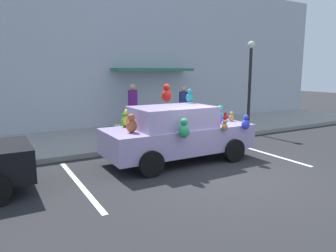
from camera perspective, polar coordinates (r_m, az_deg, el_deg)
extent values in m
plane|color=#262628|center=(7.96, 9.34, -8.45)|extent=(60.00, 60.00, 0.00)
cube|color=gray|center=(12.09, -5.76, -1.64)|extent=(24.00, 4.00, 0.15)
cube|color=#B2B7C1|center=(13.86, -9.73, 12.73)|extent=(24.00, 0.30, 6.40)
cube|color=#2D7251|center=(13.96, -2.79, 10.17)|extent=(3.60, 1.10, 0.12)
cube|color=silver|center=(10.28, 16.49, -4.50)|extent=(0.12, 3.60, 0.01)
cube|color=silver|center=(7.44, -15.80, -10.00)|extent=(0.12, 3.60, 0.01)
cube|color=#A390C0|center=(8.77, 1.95, -2.24)|extent=(4.15, 1.64, 0.68)
cube|color=#A390C0|center=(8.55, 0.80, 1.68)|extent=(2.16, 1.45, 0.56)
cylinder|color=black|center=(10.20, 5.66, -2.40)|extent=(0.64, 0.22, 0.64)
cylinder|color=black|center=(8.95, 11.79, -4.32)|extent=(0.64, 0.22, 0.64)
cylinder|color=black|center=(8.99, -7.86, -4.14)|extent=(0.64, 0.22, 0.64)
cylinder|color=black|center=(7.54, -3.11, -6.81)|extent=(0.64, 0.22, 0.64)
ellipsoid|color=#A7532D|center=(7.83, -6.61, -0.02)|extent=(0.27, 0.22, 0.32)
sphere|color=#A7532D|center=(7.80, -6.64, 1.60)|extent=(0.17, 0.17, 0.17)
ellipsoid|color=#42A411|center=(8.66, -7.80, 0.73)|extent=(0.23, 0.19, 0.27)
sphere|color=#42A411|center=(8.64, -7.83, 1.94)|extent=(0.15, 0.15, 0.15)
ellipsoid|color=red|center=(7.62, -3.18, -0.44)|extent=(0.23, 0.19, 0.28)
sphere|color=red|center=(7.59, -3.19, 0.97)|extent=(0.15, 0.15, 0.15)
ellipsoid|color=orange|center=(9.36, 8.83, 1.58)|extent=(0.28, 0.23, 0.33)
sphere|color=orange|center=(9.33, 8.87, 2.99)|extent=(0.18, 0.18, 0.18)
ellipsoid|color=blue|center=(8.95, 13.88, 0.29)|extent=(0.24, 0.20, 0.29)
sphere|color=blue|center=(8.92, 13.93, 1.54)|extent=(0.15, 0.15, 0.15)
ellipsoid|color=maroon|center=(9.86, 10.31, 1.53)|extent=(0.16, 0.13, 0.19)
sphere|color=maroon|center=(9.84, 10.33, 2.27)|extent=(0.10, 0.10, 0.10)
ellipsoid|color=teal|center=(9.47, 3.95, 5.14)|extent=(0.24, 0.19, 0.28)
sphere|color=teal|center=(9.46, 3.97, 6.30)|extent=(0.15, 0.15, 0.15)
ellipsoid|color=#953B6C|center=(8.51, -5.90, 0.70)|extent=(0.25, 0.21, 0.30)
sphere|color=#953B6C|center=(8.48, -5.93, 2.08)|extent=(0.16, 0.16, 0.16)
ellipsoid|color=#28945D|center=(7.68, 2.92, -0.95)|extent=(0.29, 0.23, 0.34)
sphere|color=#28945D|center=(7.64, 2.94, 0.76)|extent=(0.18, 0.18, 0.18)
ellipsoid|color=#6A45E6|center=(9.29, 9.16, 1.46)|extent=(0.27, 0.22, 0.32)
sphere|color=#6A45E6|center=(9.26, 9.20, 2.78)|extent=(0.17, 0.17, 0.17)
ellipsoid|color=#A7703F|center=(8.49, 10.24, -0.19)|extent=(0.17, 0.14, 0.20)
sphere|color=#A7703F|center=(8.47, 10.27, 0.75)|extent=(0.11, 0.11, 0.11)
ellipsoid|color=#B91735|center=(8.24, -2.18, 0.35)|extent=(0.23, 0.19, 0.27)
sphere|color=#B91735|center=(8.21, -2.19, 1.64)|extent=(0.15, 0.15, 0.15)
ellipsoid|color=#21D77B|center=(9.83, 9.39, 1.93)|extent=(0.27, 0.22, 0.32)
sphere|color=#21D77B|center=(9.80, 9.42, 3.21)|extent=(0.17, 0.17, 0.17)
ellipsoid|color=red|center=(7.74, -0.25, 5.48)|extent=(0.26, 0.21, 0.31)
sphere|color=red|center=(7.73, -0.25, 7.04)|extent=(0.16, 0.16, 0.16)
ellipsoid|color=#E3DA4D|center=(8.65, -7.34, 0.95)|extent=(0.28, 0.23, 0.34)
sphere|color=#E3DA4D|center=(8.62, -7.38, 2.46)|extent=(0.18, 0.18, 0.18)
ellipsoid|color=#AA8843|center=(9.76, 11.42, 1.47)|extent=(0.17, 0.14, 0.21)
sphere|color=#AA8843|center=(9.74, 11.44, 2.29)|extent=(0.11, 0.11, 0.11)
ellipsoid|color=#A02755|center=(9.59, 5.19, 1.46)|extent=(0.17, 0.14, 0.20)
sphere|color=#A02755|center=(9.57, 5.20, 2.29)|extent=(0.11, 0.11, 0.11)
ellipsoid|color=#B57724|center=(8.64, -7.18, 0.86)|extent=(0.26, 0.22, 0.31)
sphere|color=#B57724|center=(8.61, -7.21, 2.27)|extent=(0.17, 0.17, 0.17)
ellipsoid|color=beige|center=(10.67, -9.12, -1.79)|extent=(0.31, 0.26, 0.39)
sphere|color=beige|center=(10.62, -9.16, -0.31)|extent=(0.22, 0.22, 0.22)
sphere|color=beige|center=(10.58, -9.57, 0.07)|extent=(0.09, 0.09, 0.09)
sphere|color=beige|center=(10.63, -8.78, 0.14)|extent=(0.09, 0.09, 0.09)
cylinder|color=black|center=(13.05, 14.53, 6.40)|extent=(0.12, 0.12, 3.21)
sphere|color=#EAEACC|center=(13.07, 14.87, 14.06)|extent=(0.28, 0.28, 0.28)
cylinder|color=#6A1D76|center=(12.74, -6.36, 2.90)|extent=(0.38, 0.38, 1.59)
sphere|color=tan|center=(12.66, -6.44, 7.01)|extent=(0.25, 0.25, 0.25)
cylinder|color=navy|center=(12.35, 2.87, 2.63)|extent=(0.39, 0.39, 1.55)
sphere|color=tan|center=(12.27, 2.91, 6.73)|extent=(0.22, 0.22, 0.22)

